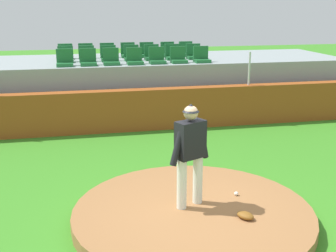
{
  "coord_description": "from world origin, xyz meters",
  "views": [
    {
      "loc": [
        -1.81,
        -6.42,
        3.55
      ],
      "look_at": [
        0.0,
        1.99,
        1.12
      ],
      "focal_mm": 46.38,
      "sensor_mm": 36.0,
      "label": 1
    }
  ],
  "objects_px": {
    "stadium_chair_12": "(173,55)",
    "stadium_chair_19": "(168,52)",
    "stadium_chair_2": "(111,59)",
    "stadium_chair_4": "(157,58)",
    "pitcher": "(190,148)",
    "stadium_chair_20": "(186,51)",
    "stadium_chair_8": "(87,57)",
    "stadium_chair_13": "(194,54)",
    "stadium_chair_1": "(88,60)",
    "fielding_glove": "(245,215)",
    "stadium_chair_16": "(107,53)",
    "stadium_chair_3": "(135,59)",
    "stadium_chair_15": "(86,54)",
    "stadium_chair_0": "(65,61)",
    "stadium_chair_11": "(152,55)",
    "stadium_chair_14": "(66,54)",
    "stadium_chair_6": "(201,57)",
    "stadium_chair_17": "(128,53)",
    "stadium_chair_5": "(178,58)",
    "stadium_chair_7": "(66,57)",
    "stadium_chair_9": "(109,56)",
    "baseball": "(236,194)",
    "stadium_chair_18": "(147,52)",
    "stadium_chair_10": "(132,56)"
  },
  "relations": [
    {
      "from": "stadium_chair_12",
      "to": "stadium_chair_19",
      "type": "distance_m",
      "value": 0.9
    },
    {
      "from": "stadium_chair_13",
      "to": "stadium_chair_20",
      "type": "relative_size",
      "value": 1.0
    },
    {
      "from": "stadium_chair_11",
      "to": "stadium_chair_13",
      "type": "relative_size",
      "value": 1.0
    },
    {
      "from": "stadium_chair_0",
      "to": "stadium_chair_18",
      "type": "relative_size",
      "value": 1.0
    },
    {
      "from": "stadium_chair_13",
      "to": "stadium_chair_15",
      "type": "relative_size",
      "value": 1.0
    },
    {
      "from": "stadium_chair_15",
      "to": "stadium_chair_0",
      "type": "bearing_deg",
      "value": 69.34
    },
    {
      "from": "stadium_chair_8",
      "to": "stadium_chair_13",
      "type": "bearing_deg",
      "value": 179.78
    },
    {
      "from": "stadium_chair_4",
      "to": "stadium_chair_11",
      "type": "relative_size",
      "value": 1.0
    },
    {
      "from": "stadium_chair_7",
      "to": "stadium_chair_20",
      "type": "xyz_separation_m",
      "value": [
        4.17,
        0.88,
        0.0
      ]
    },
    {
      "from": "stadium_chair_14",
      "to": "stadium_chair_19",
      "type": "xyz_separation_m",
      "value": [
        3.51,
        0.02,
        0.0
      ]
    },
    {
      "from": "stadium_chair_12",
      "to": "stadium_chair_19",
      "type": "relative_size",
      "value": 1.0
    },
    {
      "from": "stadium_chair_3",
      "to": "stadium_chair_19",
      "type": "height_order",
      "value": "same"
    },
    {
      "from": "stadium_chair_3",
      "to": "stadium_chair_8",
      "type": "distance_m",
      "value": 1.69
    },
    {
      "from": "stadium_chair_6",
      "to": "stadium_chair_18",
      "type": "xyz_separation_m",
      "value": [
        -1.45,
        1.79,
        0.0
      ]
    },
    {
      "from": "stadium_chair_5",
      "to": "stadium_chair_8",
      "type": "xyz_separation_m",
      "value": [
        -2.79,
        0.88,
        0.0
      ]
    },
    {
      "from": "stadium_chair_1",
      "to": "stadium_chair_5",
      "type": "distance_m",
      "value": 2.78
    },
    {
      "from": "fielding_glove",
      "to": "stadium_chair_16",
      "type": "xyz_separation_m",
      "value": [
        -1.43,
        9.12,
        1.65
      ]
    },
    {
      "from": "stadium_chair_5",
      "to": "stadium_chair_0",
      "type": "bearing_deg",
      "value": 0.4
    },
    {
      "from": "stadium_chair_8",
      "to": "stadium_chair_1",
      "type": "bearing_deg",
      "value": 90.74
    },
    {
      "from": "stadium_chair_2",
      "to": "stadium_chair_4",
      "type": "bearing_deg",
      "value": 179.93
    },
    {
      "from": "stadium_chair_18",
      "to": "stadium_chair_20",
      "type": "xyz_separation_m",
      "value": [
        1.41,
        0.02,
        0.0
      ]
    },
    {
      "from": "stadium_chair_2",
      "to": "stadium_chair_11",
      "type": "xyz_separation_m",
      "value": [
        1.41,
        0.9,
        0.0
      ]
    },
    {
      "from": "baseball",
      "to": "stadium_chair_1",
      "type": "height_order",
      "value": "stadium_chair_1"
    },
    {
      "from": "fielding_glove",
      "to": "stadium_chair_20",
      "type": "relative_size",
      "value": 0.6
    },
    {
      "from": "stadium_chair_1",
      "to": "stadium_chair_18",
      "type": "bearing_deg",
      "value": -139.58
    },
    {
      "from": "fielding_glove",
      "to": "stadium_chair_1",
      "type": "height_order",
      "value": "stadium_chair_1"
    },
    {
      "from": "stadium_chair_12",
      "to": "stadium_chair_8",
      "type": "bearing_deg",
      "value": -0.16
    },
    {
      "from": "stadium_chair_14",
      "to": "stadium_chair_2",
      "type": "bearing_deg",
      "value": 128.07
    },
    {
      "from": "stadium_chair_7",
      "to": "stadium_chair_9",
      "type": "bearing_deg",
      "value": 178.64
    },
    {
      "from": "baseball",
      "to": "stadium_chair_5",
      "type": "xyz_separation_m",
      "value": [
        0.48,
        6.51,
        1.67
      ]
    },
    {
      "from": "stadium_chair_3",
      "to": "stadium_chair_16",
      "type": "xyz_separation_m",
      "value": [
        -0.69,
        1.8,
        0.0
      ]
    },
    {
      "from": "stadium_chair_9",
      "to": "stadium_chair_13",
      "type": "height_order",
      "value": "same"
    },
    {
      "from": "stadium_chair_5",
      "to": "stadium_chair_8",
      "type": "bearing_deg",
      "value": -17.48
    },
    {
      "from": "fielding_glove",
      "to": "stadium_chair_8",
      "type": "xyz_separation_m",
      "value": [
        -2.15,
        8.25,
        1.65
      ]
    },
    {
      "from": "stadium_chair_4",
      "to": "stadium_chair_20",
      "type": "relative_size",
      "value": 1.0
    },
    {
      "from": "stadium_chair_2",
      "to": "stadium_chair_10",
      "type": "height_order",
      "value": "same"
    },
    {
      "from": "stadium_chair_17",
      "to": "stadium_chair_16",
      "type": "bearing_deg",
      "value": 3.99
    },
    {
      "from": "pitcher",
      "to": "stadium_chair_20",
      "type": "height_order",
      "value": "stadium_chair_20"
    },
    {
      "from": "stadium_chair_13",
      "to": "stadium_chair_8",
      "type": "bearing_deg",
      "value": -0.22
    },
    {
      "from": "stadium_chair_0",
      "to": "stadium_chair_10",
      "type": "xyz_separation_m",
      "value": [
        2.12,
        0.89,
        0.0
      ]
    },
    {
      "from": "stadium_chair_12",
      "to": "stadium_chair_19",
      "type": "bearing_deg",
      "value": -91.85
    },
    {
      "from": "pitcher",
      "to": "stadium_chair_0",
      "type": "xyz_separation_m",
      "value": [
        -2.07,
        6.68,
        0.67
      ]
    },
    {
      "from": "stadium_chair_14",
      "to": "stadium_chair_6",
      "type": "bearing_deg",
      "value": 157.13
    },
    {
      "from": "stadium_chair_0",
      "to": "stadium_chair_5",
      "type": "relative_size",
      "value": 1.0
    },
    {
      "from": "baseball",
      "to": "stadium_chair_3",
      "type": "bearing_deg",
      "value": 98.0
    },
    {
      "from": "stadium_chair_11",
      "to": "stadium_chair_16",
      "type": "xyz_separation_m",
      "value": [
        -1.39,
        0.86,
        0.0
      ]
    },
    {
      "from": "stadium_chair_2",
      "to": "stadium_chair_12",
      "type": "distance_m",
      "value": 2.29
    },
    {
      "from": "stadium_chair_4",
      "to": "stadium_chair_12",
      "type": "xyz_separation_m",
      "value": [
        0.7,
        0.88,
        0.0
      ]
    },
    {
      "from": "baseball",
      "to": "stadium_chair_3",
      "type": "xyz_separation_m",
      "value": [
        -0.91,
        6.47,
        1.67
      ]
    },
    {
      "from": "stadium_chair_8",
      "to": "stadium_chair_17",
      "type": "relative_size",
      "value": 1.0
    }
  ]
}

